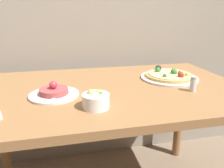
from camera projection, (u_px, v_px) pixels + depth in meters
The scene contains 5 objects.
dining_table at pixel (108, 104), 1.11m from camera, with size 1.37×0.81×0.73m.
pizza_plate at pixel (169, 76), 1.22m from camera, with size 0.32×0.32×0.06m.
tartare_plate at pixel (54, 93), 0.97m from camera, with size 0.22×0.22×0.07m.
small_bowl at pixel (96, 100), 0.85m from camera, with size 0.11×0.11×0.07m.
salt_shaker at pixel (193, 84), 1.02m from camera, with size 0.03×0.03×0.07m.
Camera 1 is at (-0.20, -0.60, 1.09)m, focal length 35.00 mm.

